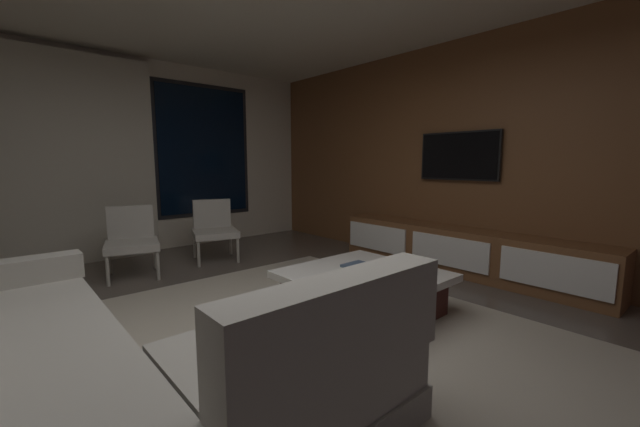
# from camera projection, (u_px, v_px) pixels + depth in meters

# --- Properties ---
(floor) EXTENTS (9.20, 9.20, 0.00)m
(floor) POSITION_uv_depth(u_px,v_px,m) (258.00, 356.00, 2.50)
(floor) COLOR #564C44
(back_wall_with_window) EXTENTS (6.60, 0.30, 2.70)m
(back_wall_with_window) POSITION_uv_depth(u_px,v_px,m) (105.00, 157.00, 4.97)
(back_wall_with_window) COLOR beige
(back_wall_with_window) RESTS_ON floor
(media_wall) EXTENTS (0.12, 7.80, 2.70)m
(media_wall) POSITION_uv_depth(u_px,v_px,m) (484.00, 156.00, 4.31)
(media_wall) COLOR brown
(media_wall) RESTS_ON floor
(area_rug) EXTENTS (3.20, 3.80, 0.01)m
(area_rug) POSITION_uv_depth(u_px,v_px,m) (308.00, 344.00, 2.65)
(area_rug) COLOR #ADA391
(area_rug) RESTS_ON floor
(sectional_couch) EXTENTS (1.98, 2.50, 0.82)m
(sectional_couch) POSITION_uv_depth(u_px,v_px,m) (89.00, 374.00, 1.76)
(sectional_couch) COLOR gray
(sectional_couch) RESTS_ON floor
(coffee_table) EXTENTS (1.16, 1.16, 0.36)m
(coffee_table) POSITION_uv_depth(u_px,v_px,m) (363.00, 292.00, 3.17)
(coffee_table) COLOR #3E1A14
(coffee_table) RESTS_ON floor
(book_stack_on_coffee_table) EXTENTS (0.27, 0.22, 0.05)m
(book_stack_on_coffee_table) POSITION_uv_depth(u_px,v_px,m) (358.00, 267.00, 3.21)
(book_stack_on_coffee_table) COLOR #A6B19E
(book_stack_on_coffee_table) RESTS_ON coffee_table
(accent_chair_near_window) EXTENTS (0.68, 0.70, 0.78)m
(accent_chair_near_window) POSITION_uv_depth(u_px,v_px,m) (214.00, 227.00, 4.96)
(accent_chair_near_window) COLOR #B2ADA0
(accent_chair_near_window) RESTS_ON floor
(accent_chair_by_curtain) EXTENTS (0.66, 0.68, 0.78)m
(accent_chair_by_curtain) POSITION_uv_depth(u_px,v_px,m) (132.00, 237.00, 4.24)
(accent_chair_by_curtain) COLOR #B2ADA0
(accent_chair_by_curtain) RESTS_ON floor
(media_console) EXTENTS (0.46, 3.10, 0.52)m
(media_console) POSITION_uv_depth(u_px,v_px,m) (462.00, 252.00, 4.31)
(media_console) COLOR brown
(media_console) RESTS_ON floor
(mounted_tv) EXTENTS (0.05, 0.98, 0.57)m
(mounted_tv) POSITION_uv_depth(u_px,v_px,m) (459.00, 156.00, 4.43)
(mounted_tv) COLOR black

